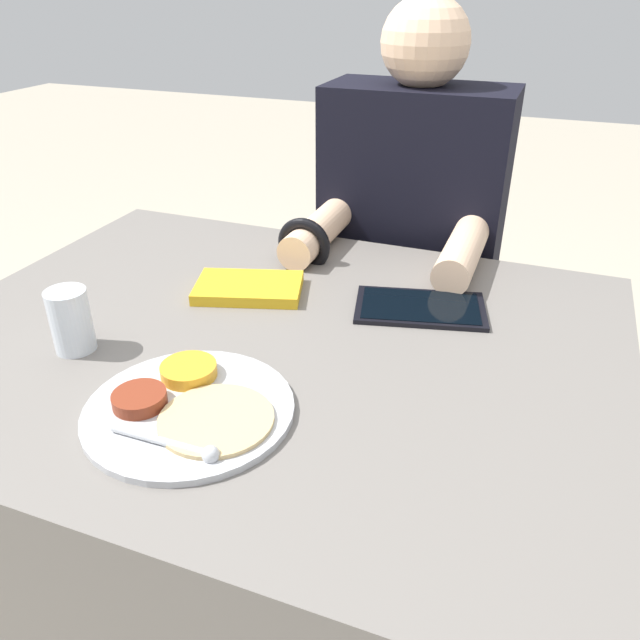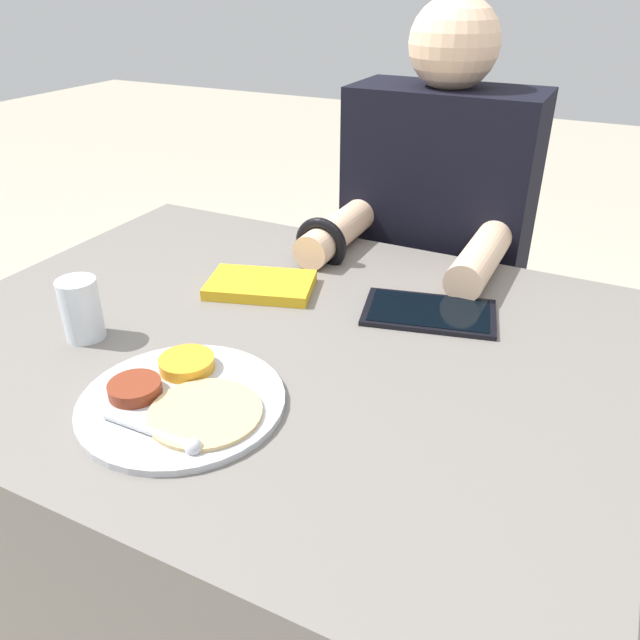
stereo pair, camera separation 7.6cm
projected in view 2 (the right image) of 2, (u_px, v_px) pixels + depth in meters
ground_plane at (284, 634)px, 1.38m from camera, size 12.00×12.00×0.00m
dining_table at (279, 507)px, 1.19m from camera, size 1.11×0.86×0.77m
thali_tray at (181, 399)px, 0.83m from camera, size 0.28×0.28×0.03m
red_notebook at (261, 286)px, 1.13m from camera, size 0.21×0.17×0.02m
tablet_device at (429, 312)px, 1.05m from camera, size 0.24×0.18×0.01m
person_diner at (428, 301)px, 1.50m from camera, size 0.40×0.45×1.25m
drinking_glass at (81, 309)px, 0.96m from camera, size 0.06×0.06×0.10m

